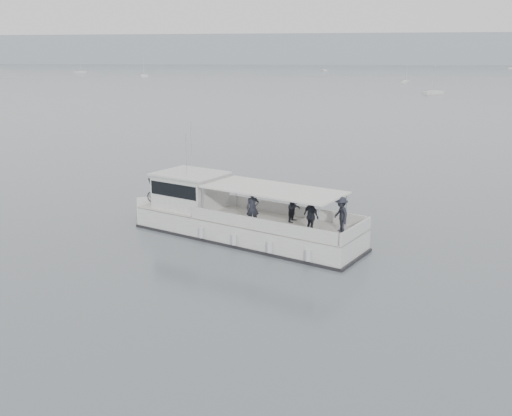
# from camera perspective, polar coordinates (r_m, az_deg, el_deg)

# --- Properties ---
(ground) EXTENTS (1400.00, 1400.00, 0.00)m
(ground) POSITION_cam_1_polar(r_m,az_deg,el_deg) (25.77, 3.04, -5.20)
(ground) COLOR #535C61
(ground) RESTS_ON ground
(headland) EXTENTS (1400.00, 90.00, 28.00)m
(headland) POSITION_cam_1_polar(r_m,az_deg,el_deg) (584.06, 9.57, 15.36)
(headland) COLOR #939EA8
(headland) RESTS_ON ground
(tour_boat) EXTENTS (13.08, 7.91, 5.69)m
(tour_boat) POSITION_cam_1_polar(r_m,az_deg,el_deg) (29.07, -2.92, -0.89)
(tour_boat) COLOR white
(tour_boat) RESTS_ON ground
(moored_fleet) EXTENTS (389.98, 340.49, 10.39)m
(moored_fleet) POSITION_cam_1_polar(r_m,az_deg,el_deg) (234.77, 0.40, 12.97)
(moored_fleet) COLOR white
(moored_fleet) RESTS_ON ground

